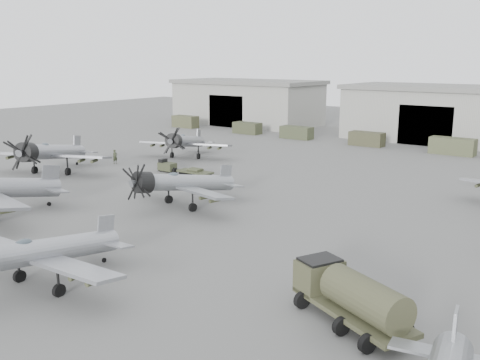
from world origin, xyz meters
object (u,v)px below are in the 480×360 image
object	(u,v)px
aircraft_mid_1	(179,183)
tug_trailer	(178,169)
aircraft_far_0	(184,142)
aircraft_mid_0	(49,152)
fuel_tanker	(351,294)
ground_crew	(115,157)
aircraft_near_1	(34,254)

from	to	relation	value
aircraft_mid_1	tug_trailer	size ratio (longest dim) A/B	1.64
aircraft_far_0	aircraft_mid_0	bearing A→B (deg)	-129.35
aircraft_mid_1	fuel_tanker	xyz separation A→B (m)	(21.28, -10.30, -0.63)
aircraft_far_0	ground_crew	size ratio (longest dim) A/B	6.85
aircraft_mid_0	ground_crew	xyz separation A→B (m)	(0.75, 8.66, -1.63)
ground_crew	aircraft_near_1	bearing A→B (deg)	-129.79
aircraft_mid_1	tug_trailer	distance (m)	14.57
aircraft_mid_0	ground_crew	distance (m)	8.84
aircraft_near_1	aircraft_far_0	world-z (taller)	aircraft_far_0
aircraft_mid_0	aircraft_far_0	bearing A→B (deg)	47.91
fuel_tanker	ground_crew	xyz separation A→B (m)	(-41.59, 20.19, -0.65)
aircraft_mid_0	tug_trailer	world-z (taller)	aircraft_mid_0
fuel_tanker	ground_crew	size ratio (longest dim) A/B	4.12
tug_trailer	ground_crew	bearing A→B (deg)	-178.90
aircraft_near_1	tug_trailer	world-z (taller)	aircraft_near_1
aircraft_far_0	fuel_tanker	xyz separation A→B (m)	(37.15, -28.05, -0.69)
ground_crew	tug_trailer	bearing A→B (deg)	-80.60
tug_trailer	ground_crew	size ratio (longest dim) A/B	4.16
fuel_tanker	tug_trailer	xyz separation A→B (m)	(-31.39, 20.66, -0.99)
aircraft_near_1	aircraft_mid_1	bearing A→B (deg)	104.02
aircraft_far_0	aircraft_mid_1	bearing A→B (deg)	-70.12
aircraft_far_0	ground_crew	world-z (taller)	aircraft_far_0
tug_trailer	fuel_tanker	bearing A→B (deg)	-34.91
aircraft_near_1	tug_trailer	bearing A→B (deg)	115.83
aircraft_near_1	ground_crew	distance (m)	37.53
aircraft_mid_1	aircraft_near_1	bearing A→B (deg)	-61.36
aircraft_near_1	ground_crew	size ratio (longest dim) A/B	6.66
aircraft_near_1	ground_crew	world-z (taller)	aircraft_near_1
aircraft_far_0	fuel_tanker	size ratio (longest dim) A/B	1.66
aircraft_mid_1	fuel_tanker	bearing A→B (deg)	-14.77
aircraft_near_1	aircraft_mid_0	distance (m)	32.40
tug_trailer	ground_crew	distance (m)	10.22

